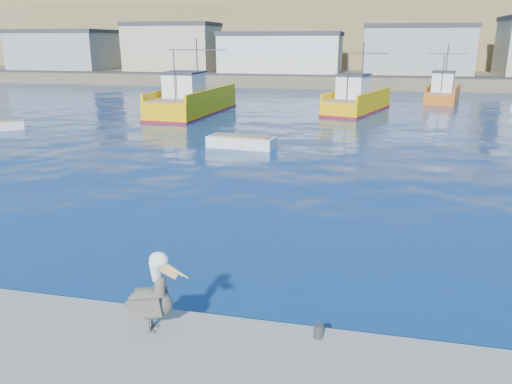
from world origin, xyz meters
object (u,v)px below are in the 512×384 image
at_px(trawler_yellow_a, 192,102).
at_px(boat_orange, 443,92).
at_px(trawler_yellow_b, 356,101).
at_px(skiff_mid, 241,143).
at_px(pelican, 152,297).

height_order(trawler_yellow_a, boat_orange, trawler_yellow_a).
relative_size(trawler_yellow_b, skiff_mid, 2.43).
bearing_deg(trawler_yellow_b, pelican, -94.33).
bearing_deg(pelican, trawler_yellow_b, 85.67).
xyz_separation_m(trawler_yellow_b, skiff_mid, (-6.39, -18.05, -0.68)).
distance_m(trawler_yellow_a, pelican, 36.26).
distance_m(trawler_yellow_a, trawler_yellow_b, 15.12).
bearing_deg(boat_orange, skiff_mid, -118.27).
relative_size(trawler_yellow_b, boat_orange, 1.24).
bearing_deg(trawler_yellow_a, trawler_yellow_b, 17.54).
xyz_separation_m(boat_orange, pelican, (-11.82, -49.27, 0.24)).
height_order(trawler_yellow_a, pelican, trawler_yellow_a).
height_order(boat_orange, pelican, boat_orange).
relative_size(boat_orange, pelican, 4.76).
relative_size(trawler_yellow_a, skiff_mid, 2.90).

